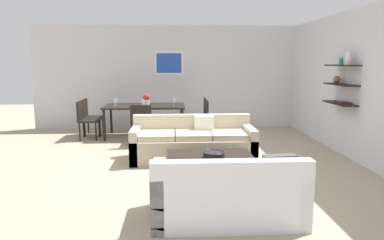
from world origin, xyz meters
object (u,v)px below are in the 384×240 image
object	(u,v)px
dining_chair_left_near	(85,117)
loveseat_white	(227,194)
dining_chair_left_far	(90,114)
wine_glass_left_far	(116,101)
coffee_table	(210,168)
wine_glass_right_near	(174,101)
wine_glass_foot	(143,102)
dining_chair_right_near	(202,116)
dining_chair_foot	(142,122)
dining_chair_right_far	(200,114)
wine_glass_left_near	(114,101)
dining_table	(145,108)
decorative_bowl	(214,154)
sofa_beige	(193,144)
centerpiece_vase	(147,99)

from	to	relation	value
dining_chair_left_near	loveseat_white	bearing A→B (deg)	-58.89
loveseat_white	dining_chair_left_far	size ratio (longest dim) A/B	1.90
dining_chair_left_far	wine_glass_left_far	xyz separation A→B (m)	(0.65, -0.10, 0.35)
coffee_table	wine_glass_right_near	xyz separation A→B (m)	(-0.53, 3.13, 0.68)
dining_chair_left_far	wine_glass_foot	bearing A→B (deg)	-27.04
dining_chair_right_near	wine_glass_left_far	distance (m)	2.09
dining_chair_foot	dining_chair_right_far	bearing A→B (deg)	40.64
loveseat_white	wine_glass_left_near	bearing A→B (deg)	113.87
dining_table	wine_glass_left_near	distance (m)	0.72
decorative_bowl	dining_chair_left_near	bearing A→B (deg)	130.05
dining_chair_left_near	dining_chair_right_far	bearing A→B (deg)	9.78
sofa_beige	dining_chair_foot	bearing A→B (deg)	132.08
dining_chair_right_near	wine_glass_left_near	world-z (taller)	wine_glass_left_near
coffee_table	dining_chair_left_near	bearing A→B (deg)	130.21
dining_table	centerpiece_vase	xyz separation A→B (m)	(0.05, -0.02, 0.21)
wine_glass_left_far	wine_glass_foot	bearing A→B (deg)	-40.08
decorative_bowl	dining_chair_left_far	bearing A→B (deg)	126.18
centerpiece_vase	dining_chair_right_near	bearing A→B (deg)	-9.12
coffee_table	centerpiece_vase	size ratio (longest dim) A/B	4.67
coffee_table	dining_chair_left_far	size ratio (longest dim) A/B	1.46
sofa_beige	centerpiece_vase	size ratio (longest dim) A/B	8.03
coffee_table	centerpiece_vase	distance (m)	3.51
loveseat_white	coffee_table	xyz separation A→B (m)	(-0.06, 1.31, -0.10)
wine_glass_right_near	dining_chair_right_near	bearing A→B (deg)	-9.07
sofa_beige	wine_glass_foot	distance (m)	1.99
sofa_beige	wine_glass_left_near	distance (m)	2.64
loveseat_white	wine_glass_foot	size ratio (longest dim) A/B	9.32
dining_chair_foot	wine_glass_foot	size ratio (longest dim) A/B	4.90
decorative_bowl	dining_chair_right_near	bearing A→B (deg)	88.54
loveseat_white	dining_chair_right_near	bearing A→B (deg)	89.12
sofa_beige	dining_table	xyz separation A→B (m)	(-1.03, 2.06, 0.39)
dining_chair_left_near	wine_glass_foot	distance (m)	1.41
decorative_bowl	dining_chair_foot	distance (m)	2.72
coffee_table	wine_glass_foot	distance (m)	3.13
loveseat_white	wine_glass_foot	world-z (taller)	wine_glass_foot
loveseat_white	dining_table	xyz separation A→B (m)	(-1.27, 4.57, 0.39)
dining_chair_right_far	dining_table	bearing A→B (deg)	-170.22
decorative_bowl	dining_chair_right_near	xyz separation A→B (m)	(0.08, 3.10, 0.08)
coffee_table	dining_table	xyz separation A→B (m)	(-1.22, 3.26, 0.50)
dining_chair_right_near	dining_chair_left_far	bearing A→B (deg)	170.22
dining_chair_right_far	dining_chair_left_far	xyz separation A→B (m)	(-2.68, 0.00, 0.00)
wine_glass_right_near	centerpiece_vase	size ratio (longest dim) A/B	0.59
sofa_beige	wine_glass_left_near	size ratio (longest dim) A/B	14.56
dining_table	wine_glass_left_far	distance (m)	0.72
dining_chair_right_near	dining_chair_right_far	xyz separation A→B (m)	(0.00, 0.46, 0.00)
wine_glass_left_near	wine_glass_foot	bearing A→B (deg)	-25.32
dining_chair_right_near	decorative_bowl	bearing A→B (deg)	-91.46
wine_glass_right_near	wine_glass_left_near	bearing A→B (deg)	-180.00
wine_glass_left_far	centerpiece_vase	bearing A→B (deg)	-11.52
dining_chair_right_far	wine_glass_left_far	bearing A→B (deg)	-177.07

